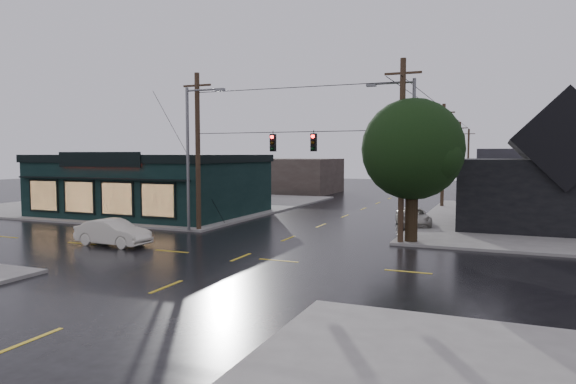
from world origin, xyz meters
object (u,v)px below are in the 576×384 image
at_px(utility_pole_nw, 199,231).
at_px(suv_silver, 413,217).
at_px(corner_tree, 413,150).
at_px(utility_pole_ne, 400,245).
at_px(sedan_cream, 113,232).

distance_m(utility_pole_nw, suv_silver, 14.68).
xyz_separation_m(corner_tree, suv_silver, (-1.00, 7.18, -4.60)).
height_order(utility_pole_ne, suv_silver, utility_pole_ne).
bearing_deg(sedan_cream, utility_pole_ne, -63.97).
height_order(utility_pole_ne, sedan_cream, utility_pole_ne).
relative_size(corner_tree, suv_silver, 1.74).
relative_size(corner_tree, sedan_cream, 1.82).
relative_size(utility_pole_ne, suv_silver, 2.23).
bearing_deg(sedan_cream, corner_tree, -63.06).
bearing_deg(suv_silver, utility_pole_ne, -101.43).
xyz_separation_m(utility_pole_nw, sedan_cream, (-1.47, -6.30, 0.72)).
bearing_deg(utility_pole_nw, corner_tree, 2.12).
bearing_deg(corner_tree, utility_pole_ne, -135.00).
bearing_deg(utility_pole_nw, sedan_cream, -103.17).
bearing_deg(corner_tree, suv_silver, 97.93).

